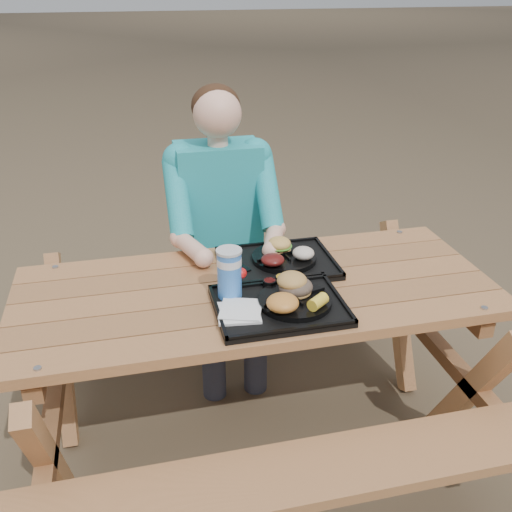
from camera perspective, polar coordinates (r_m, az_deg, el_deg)
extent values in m
plane|color=#999999|center=(2.61, 0.00, -17.57)|extent=(60.00, 60.00, 0.00)
cube|color=black|center=(2.01, 2.34, -5.08)|extent=(0.45, 0.35, 0.02)
cube|color=black|center=(2.30, 2.16, -0.80)|extent=(0.45, 0.35, 0.02)
cylinder|color=black|center=(2.01, 3.90, -4.48)|extent=(0.26, 0.26, 0.02)
cylinder|color=black|center=(2.30, 2.82, -0.17)|extent=(0.26, 0.26, 0.02)
cube|color=white|center=(1.95, -1.74, -5.61)|extent=(0.16, 0.16, 0.02)
cylinder|color=blue|center=(2.01, -2.67, -1.86)|extent=(0.09, 0.09, 0.17)
cylinder|color=#340605|center=(2.10, 1.37, -2.78)|extent=(0.05, 0.05, 0.03)
cylinder|color=#C89016|center=(2.12, 2.66, -2.43)|extent=(0.06, 0.06, 0.03)
ellipsoid|color=#D08836|center=(1.92, 2.68, -4.70)|extent=(0.11, 0.11, 0.06)
cube|color=black|center=(2.27, -1.91, -0.74)|extent=(0.09, 0.16, 0.01)
ellipsoid|color=#571311|center=(2.22, 1.68, -0.38)|extent=(0.09, 0.09, 0.04)
ellipsoid|color=beige|center=(2.27, 4.76, 0.29)|extent=(0.09, 0.09, 0.05)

